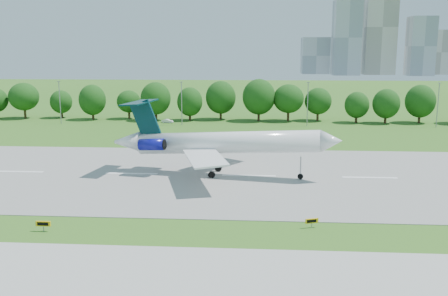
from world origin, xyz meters
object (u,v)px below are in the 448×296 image
service_vehicle_a (167,121)px  service_vehicle_b (150,127)px  airliner (216,142)px  taxi_sign_left (43,224)px

service_vehicle_a → service_vehicle_b: bearing=178.2°
service_vehicle_b → airliner: bearing=-133.2°
airliner → taxi_sign_left: bearing=-112.8°
airliner → taxi_sign_left: 33.54m
service_vehicle_b → service_vehicle_a: bearing=10.1°
airliner → taxi_sign_left: airliner is taller
airliner → service_vehicle_b: 53.44m
airliner → service_vehicle_a: bearing=117.1°
service_vehicle_a → service_vehicle_b: (-2.65, -12.14, 0.00)m
airliner → service_vehicle_a: (-19.25, 60.61, -5.18)m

